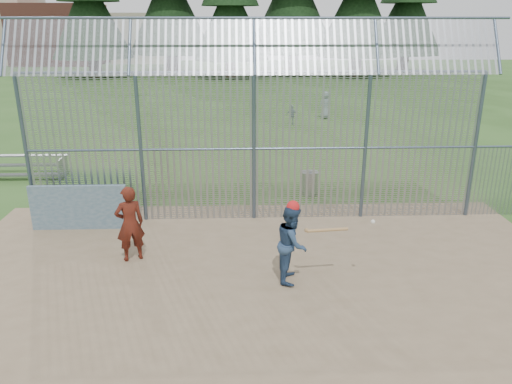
{
  "coord_description": "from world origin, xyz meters",
  "views": [
    {
      "loc": [
        -0.42,
        -9.43,
        5.28
      ],
      "look_at": [
        0.0,
        2.0,
        1.3
      ],
      "focal_mm": 35.0,
      "sensor_mm": 36.0,
      "label": 1
    }
  ],
  "objects_px": {
    "dugout_wall": "(79,207)",
    "trash_can": "(309,183)",
    "batter": "(292,243)",
    "bleacher": "(22,166)",
    "onlooker": "(130,224)"
  },
  "relations": [
    {
      "from": "dugout_wall",
      "to": "bleacher",
      "type": "relative_size",
      "value": 0.83
    },
    {
      "from": "onlooker",
      "to": "bleacher",
      "type": "bearing_deg",
      "value": -75.79
    },
    {
      "from": "dugout_wall",
      "to": "onlooker",
      "type": "bearing_deg",
      "value": -47.08
    },
    {
      "from": "dugout_wall",
      "to": "trash_can",
      "type": "distance_m",
      "value": 6.92
    },
    {
      "from": "batter",
      "to": "bleacher",
      "type": "height_order",
      "value": "batter"
    },
    {
      "from": "trash_can",
      "to": "bleacher",
      "type": "relative_size",
      "value": 0.27
    },
    {
      "from": "batter",
      "to": "onlooker",
      "type": "bearing_deg",
      "value": 83.42
    },
    {
      "from": "dugout_wall",
      "to": "batter",
      "type": "relative_size",
      "value": 1.5
    },
    {
      "from": "batter",
      "to": "bleacher",
      "type": "bearing_deg",
      "value": 58.69
    },
    {
      "from": "onlooker",
      "to": "trash_can",
      "type": "distance_m",
      "value": 6.47
    },
    {
      "from": "dugout_wall",
      "to": "trash_can",
      "type": "bearing_deg",
      "value": 21.83
    },
    {
      "from": "dugout_wall",
      "to": "bleacher",
      "type": "height_order",
      "value": "dugout_wall"
    },
    {
      "from": "onlooker",
      "to": "trash_can",
      "type": "height_order",
      "value": "onlooker"
    },
    {
      "from": "dugout_wall",
      "to": "onlooker",
      "type": "distance_m",
      "value": 2.53
    },
    {
      "from": "trash_can",
      "to": "onlooker",
      "type": "bearing_deg",
      "value": -136.85
    }
  ]
}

